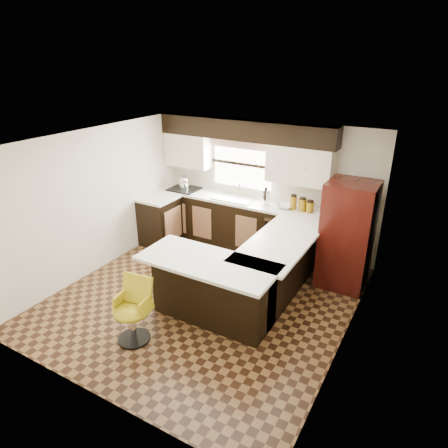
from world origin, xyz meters
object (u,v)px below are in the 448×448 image
Objects in this scene: peninsula_long at (276,269)px; refrigerator at (347,235)px; bar_chair at (131,312)px; peninsula_return at (213,290)px.

peninsula_long is 1.14× the size of refrigerator.
refrigerator is 3.44m from bar_chair.
peninsula_return is at bearing -126.08° from refrigerator.
peninsula_long is 1.25m from refrigerator.
peninsula_long reaches higher than bar_chair.
bar_chair is (-1.99, -2.77, -0.42)m from refrigerator.
refrigerator is (0.81, 0.86, 0.41)m from peninsula_long.
peninsula_long is 2.24m from bar_chair.
peninsula_return is 1.14m from bar_chair.
peninsula_long is 1.11m from peninsula_return.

